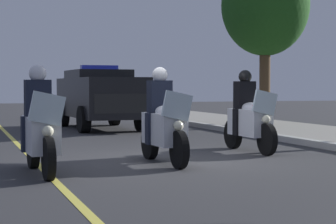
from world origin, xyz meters
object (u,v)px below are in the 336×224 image
(police_motorcycle_lead_left, at_px, (40,129))
(tree_far_back, at_px, (265,6))
(police_suv, at_px, (100,96))
(police_motorcycle_lead_right, at_px, (163,124))
(police_motorcycle_trailing, at_px, (249,119))

(police_motorcycle_lead_left, relative_size, tree_far_back, 0.38)
(tree_far_back, bearing_deg, police_motorcycle_lead_left, -43.82)
(tree_far_back, bearing_deg, police_suv, -99.31)
(police_motorcycle_lead_right, distance_m, police_motorcycle_trailing, 2.67)
(police_motorcycle_trailing, distance_m, tree_far_back, 8.77)
(police_motorcycle_lead_left, bearing_deg, police_motorcycle_trailing, 112.79)
(police_motorcycle_lead_right, xyz_separation_m, tree_far_back, (-8.35, 6.35, 3.37))
(police_motorcycle_trailing, xyz_separation_m, police_suv, (-7.92, -1.43, 0.37))
(police_motorcycle_trailing, relative_size, police_suv, 0.43)
(police_motorcycle_trailing, xyz_separation_m, tree_far_back, (-7.03, 4.03, 3.37))
(police_motorcycle_lead_left, height_order, police_motorcycle_lead_right, same)
(police_motorcycle_trailing, bearing_deg, police_motorcycle_lead_right, -60.40)
(police_motorcycle_lead_right, bearing_deg, police_motorcycle_trailing, 119.60)
(police_suv, height_order, tree_far_back, tree_far_back)
(tree_far_back, bearing_deg, police_motorcycle_trailing, -29.80)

